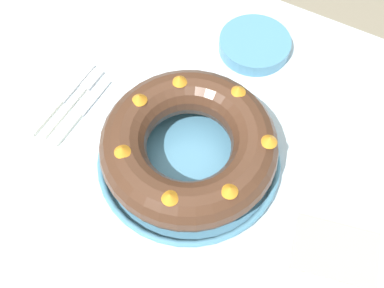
# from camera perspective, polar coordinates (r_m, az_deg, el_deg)

# --- Properties ---
(ground_plane) EXTENTS (8.00, 8.00, 0.00)m
(ground_plane) POSITION_cam_1_polar(r_m,az_deg,el_deg) (1.58, -0.21, -15.55)
(ground_plane) COLOR gray
(dining_table) EXTENTS (1.57, 0.98, 0.77)m
(dining_table) POSITION_cam_1_polar(r_m,az_deg,el_deg) (0.94, -0.35, -4.94)
(dining_table) COLOR silver
(dining_table) RESTS_ON ground_plane
(serving_dish) EXTENTS (0.34, 0.34, 0.03)m
(serving_dish) POSITION_cam_1_polar(r_m,az_deg,el_deg) (0.84, 0.00, -1.88)
(serving_dish) COLOR #518EB2
(serving_dish) RESTS_ON dining_table
(bundt_cake) EXTENTS (0.32, 0.32, 0.10)m
(bundt_cake) POSITION_cam_1_polar(r_m,az_deg,el_deg) (0.80, 0.00, 0.01)
(bundt_cake) COLOR #4C2D1E
(bundt_cake) RESTS_ON serving_dish
(fork) EXTENTS (0.02, 0.19, 0.01)m
(fork) POSITION_cam_1_polar(r_m,az_deg,el_deg) (0.96, -14.43, 5.74)
(fork) COLOR white
(fork) RESTS_ON dining_table
(serving_knife) EXTENTS (0.02, 0.20, 0.01)m
(serving_knife) POSITION_cam_1_polar(r_m,az_deg,el_deg) (0.97, -16.61, 5.06)
(serving_knife) COLOR white
(serving_knife) RESTS_ON dining_table
(cake_knife) EXTENTS (0.02, 0.18, 0.01)m
(cake_knife) POSITION_cam_1_polar(r_m,az_deg,el_deg) (0.94, -14.25, 3.55)
(cake_knife) COLOR white
(cake_knife) RESTS_ON dining_table
(side_bowl) EXTENTS (0.16, 0.16, 0.03)m
(side_bowl) POSITION_cam_1_polar(r_m,az_deg,el_deg) (1.02, 7.96, 12.38)
(side_bowl) COLOR #518EB2
(side_bowl) RESTS_ON dining_table
(napkin) EXTENTS (0.17, 0.13, 0.00)m
(napkin) POSITION_cam_1_polar(r_m,az_deg,el_deg) (0.83, 17.76, -12.78)
(napkin) COLOR beige
(napkin) RESTS_ON dining_table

